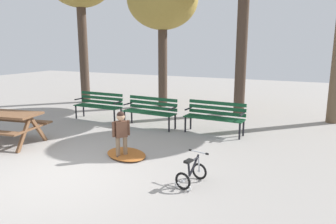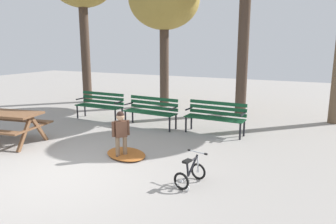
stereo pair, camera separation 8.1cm
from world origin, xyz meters
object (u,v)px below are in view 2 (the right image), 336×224
at_px(park_bench_right, 216,115).
at_px(child_standing, 121,131).
at_px(picnic_table, 4,119).
at_px(park_bench_far_left, 100,103).
at_px(park_bench_left, 151,109).
at_px(kids_bicycle, 190,173).

height_order(park_bench_right, child_standing, child_standing).
bearing_deg(picnic_table, child_standing, 6.50).
height_order(picnic_table, park_bench_far_left, park_bench_far_left).
xyz_separation_m(park_bench_far_left, child_standing, (2.59, -2.71, 0.07)).
bearing_deg(picnic_table, park_bench_right, 34.96).
bearing_deg(child_standing, park_bench_left, 104.80).
distance_m(picnic_table, park_bench_left, 3.81).
relative_size(picnic_table, park_bench_far_left, 1.24).
xyz_separation_m(park_bench_far_left, kids_bicycle, (4.39, -3.32, -0.31)).
xyz_separation_m(picnic_table, park_bench_far_left, (0.52, 3.06, -0.08)).
bearing_deg(kids_bicycle, picnic_table, 176.97).
distance_m(child_standing, kids_bicycle, 1.94).
bearing_deg(child_standing, kids_bicycle, -18.83).
bearing_deg(child_standing, park_bench_far_left, 133.68).
relative_size(picnic_table, kids_bicycle, 3.27).
bearing_deg(park_bench_far_left, park_bench_right, -0.58).
xyz_separation_m(child_standing, kids_bicycle, (1.80, -0.61, -0.38)).
bearing_deg(kids_bicycle, park_bench_far_left, 142.86).
distance_m(park_bench_far_left, park_bench_left, 1.91).
distance_m(picnic_table, park_bench_far_left, 3.11).
xyz_separation_m(picnic_table, child_standing, (3.11, 0.35, -0.01)).
distance_m(picnic_table, kids_bicycle, 4.93).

